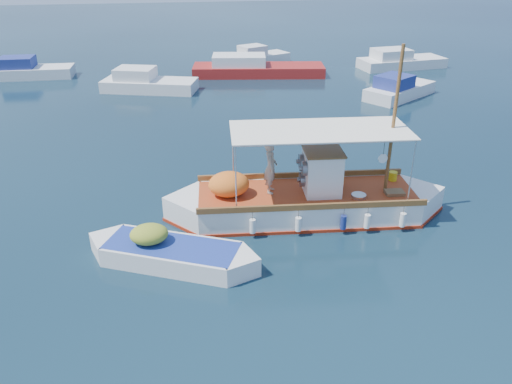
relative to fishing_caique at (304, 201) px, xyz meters
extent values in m
plane|color=black|center=(-0.48, -0.54, -0.58)|extent=(160.00, 160.00, 0.00)
cube|color=white|center=(0.07, -0.01, -0.21)|extent=(8.27, 3.35, 1.18)
cube|color=white|center=(-3.95, 0.33, -0.21)|extent=(2.68, 2.68, 1.18)
cube|color=white|center=(4.09, -0.34, -0.21)|extent=(2.68, 2.68, 1.18)
cube|color=maroon|center=(0.07, -0.01, -0.56)|extent=(8.38, 3.45, 0.19)
cube|color=#A13B19|center=(0.07, -0.01, 0.36)|extent=(8.25, 3.14, 0.06)
cube|color=brown|center=(0.18, 1.35, 0.49)|extent=(8.16, 0.79, 0.22)
cube|color=brown|center=(-0.04, -1.36, 0.49)|extent=(8.16, 0.79, 0.22)
cube|color=white|center=(0.61, -0.05, 1.19)|extent=(1.40, 1.50, 1.61)
cube|color=brown|center=(0.61, -0.05, 2.03)|extent=(1.52, 1.62, 0.06)
cylinder|color=slate|center=(-0.12, -0.34, 1.52)|extent=(0.28, 0.56, 0.54)
cylinder|color=slate|center=(-0.06, 0.35, 1.52)|extent=(0.28, 0.56, 0.54)
cylinder|color=slate|center=(-0.09, 0.01, 0.92)|extent=(0.28, 0.56, 0.54)
cylinder|color=brown|center=(3.07, -0.26, 3.08)|extent=(0.14, 0.14, 5.38)
cylinder|color=brown|center=(2.22, -0.18, 2.65)|extent=(1.94, 0.25, 0.09)
cylinder|color=silver|center=(-2.51, 1.40, 1.60)|extent=(0.05, 0.05, 2.42)
cylinder|color=silver|center=(-2.71, -0.96, 1.60)|extent=(0.05, 0.05, 2.42)
cylinder|color=silver|center=(3.60, 0.89, 1.60)|extent=(0.05, 0.05, 2.42)
cylinder|color=silver|center=(3.41, -1.47, 1.60)|extent=(0.05, 0.05, 2.42)
cube|color=silver|center=(0.45, -0.04, 2.83)|extent=(6.54, 3.10, 0.04)
ellipsoid|color=orange|center=(-2.82, 0.24, 0.84)|extent=(1.61, 1.40, 0.90)
cube|color=gold|center=(1.51, 0.47, 0.60)|extent=(0.28, 0.22, 0.43)
cylinder|color=gold|center=(3.67, 0.45, 0.57)|extent=(0.35, 0.35, 0.37)
cube|color=brown|center=(3.25, -0.70, 0.45)|extent=(0.74, 0.54, 0.13)
cylinder|color=#B2B2B2|center=(1.85, -0.75, 0.45)|extent=(0.58, 0.58, 0.13)
cylinder|color=white|center=(2.34, -1.33, 2.14)|extent=(0.32, 0.06, 0.32)
cylinder|color=white|center=(-2.20, -1.33, -0.10)|extent=(0.23, 0.23, 0.52)
cylinder|color=navy|center=(1.02, -1.60, -0.10)|extent=(0.23, 0.23, 0.52)
cylinder|color=white|center=(3.16, -1.78, -0.10)|extent=(0.23, 0.23, 0.52)
imported|color=#AEA490|center=(-1.27, 0.26, 1.39)|extent=(0.64, 0.82, 1.99)
cube|color=white|center=(-5.01, -2.40, -0.35)|extent=(4.61, 3.32, 0.84)
cube|color=white|center=(-6.97, -1.50, -0.35)|extent=(1.53, 1.53, 0.84)
cube|color=white|center=(-3.06, -3.29, -0.35)|extent=(1.53, 1.53, 0.84)
cube|color=navy|center=(-5.01, -2.40, 0.05)|extent=(4.53, 3.15, 0.05)
ellipsoid|color=olive|center=(-5.69, -2.08, 0.38)|extent=(1.54, 1.43, 0.62)
cube|color=silver|center=(-6.20, 19.32, -0.28)|extent=(6.91, 4.15, 1.00)
cube|color=silver|center=(-7.13, 19.60, 0.62)|extent=(3.07, 2.69, 0.80)
cube|color=maroon|center=(2.15, 22.65, -0.28)|extent=(10.51, 4.27, 1.00)
cube|color=silver|center=(0.64, 22.87, 0.62)|extent=(4.39, 2.95, 0.80)
cube|color=silver|center=(10.51, 14.93, -0.28)|extent=(5.80, 4.89, 1.00)
cube|color=navy|center=(9.83, 14.47, 0.62)|extent=(2.87, 2.78, 0.80)
cube|color=silver|center=(14.43, 23.33, -0.28)|extent=(7.39, 3.42, 1.00)
cube|color=silver|center=(13.36, 23.21, 0.62)|extent=(3.09, 2.53, 0.80)
cube|color=silver|center=(-15.32, 24.87, -0.28)|extent=(6.21, 2.40, 1.00)
cube|color=navy|center=(-16.25, 24.89, 0.62)|extent=(2.50, 2.00, 0.80)
cube|color=silver|center=(3.01, 26.95, -0.28)|extent=(5.54, 3.96, 1.00)
cube|color=silver|center=(2.30, 26.63, 0.62)|extent=(2.59, 2.40, 0.80)
camera|label=1|loc=(-4.57, -16.19, 8.73)|focal=35.00mm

